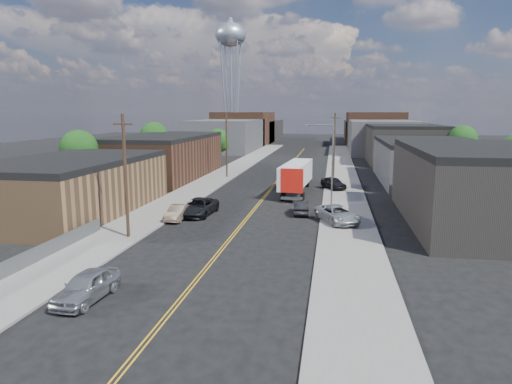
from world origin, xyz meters
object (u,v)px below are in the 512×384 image
(car_right_oncoming, at_px, (301,207))
(car_right_lot_c, at_px, (333,183))
(car_left_c, at_px, (198,207))
(car_right_lot_a, at_px, (337,214))
(semi_truck, at_px, (297,175))
(car_left_b, at_px, (178,213))
(car_left_a, at_px, (87,286))
(car_ahead_truck, at_px, (292,177))
(water_tower, at_px, (231,39))

(car_right_oncoming, bearing_deg, car_right_lot_c, -106.98)
(car_left_c, distance_m, car_right_lot_a, 13.67)
(semi_truck, distance_m, car_left_c, 17.29)
(semi_truck, height_order, car_left_c, semi_truck)
(car_left_b, height_order, car_right_lot_a, car_right_lot_a)
(car_left_a, relative_size, car_right_lot_a, 0.86)
(car_left_a, bearing_deg, car_ahead_truck, 84.72)
(water_tower, height_order, car_right_lot_a, water_tower)
(semi_truck, relative_size, car_left_c, 2.55)
(semi_truck, height_order, car_right_lot_a, semi_truck)
(car_right_oncoming, bearing_deg, car_left_b, 16.21)
(water_tower, relative_size, car_right_lot_a, 6.71)
(car_right_lot_a, bearing_deg, semi_truck, 80.04)
(water_tower, relative_size, car_left_c, 6.23)
(car_right_oncoming, height_order, car_right_lot_a, car_right_lot_a)
(car_left_c, relative_size, car_right_lot_a, 1.08)
(car_left_c, xyz_separation_m, car_right_lot_c, (13.22, 17.34, 0.10))
(car_left_a, relative_size, car_right_oncoming, 1.14)
(car_left_b, height_order, car_ahead_truck, car_ahead_truck)
(semi_truck, relative_size, car_ahead_truck, 2.68)
(car_right_oncoming, bearing_deg, car_right_lot_a, 130.23)
(water_tower, height_order, car_left_b, water_tower)
(car_left_a, bearing_deg, car_left_c, 94.17)
(car_left_b, distance_m, car_right_lot_a, 15.01)
(car_left_c, bearing_deg, car_left_a, -86.63)
(car_right_lot_c, xyz_separation_m, car_ahead_truck, (-5.92, 5.55, -0.14))
(water_tower, relative_size, car_left_b, 8.85)
(water_tower, height_order, car_left_a, water_tower)
(car_right_oncoming, relative_size, car_right_lot_a, 0.75)
(car_ahead_truck, bearing_deg, car_left_a, -103.32)
(car_right_lot_c, bearing_deg, semi_truck, 178.47)
(car_left_a, bearing_deg, car_right_lot_c, 75.18)
(water_tower, xyz_separation_m, car_right_oncoming, (27.00, -88.74, -29.97))
(car_right_lot_c, bearing_deg, car_left_c, -156.27)
(car_left_a, distance_m, car_right_lot_c, 40.66)
(car_ahead_truck, bearing_deg, car_left_b, -112.95)
(car_left_a, distance_m, car_left_b, 18.87)
(water_tower, distance_m, car_right_lot_c, 84.88)
(semi_truck, height_order, car_ahead_truck, semi_truck)
(water_tower, distance_m, car_left_b, 99.11)
(car_left_c, distance_m, car_right_lot_c, 21.80)
(car_right_lot_a, distance_m, car_right_lot_c, 18.73)
(car_right_oncoming, distance_m, car_right_lot_c, 15.52)
(car_left_a, distance_m, car_right_lot_a, 23.95)
(car_left_a, relative_size, car_ahead_truck, 0.84)
(car_left_c, bearing_deg, car_right_lot_c, 56.01)
(semi_truck, relative_size, car_right_lot_c, 3.34)
(car_left_b, height_order, car_right_oncoming, car_left_b)
(car_left_a, distance_m, car_right_oncoming, 25.32)
(water_tower, bearing_deg, car_left_b, -80.50)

